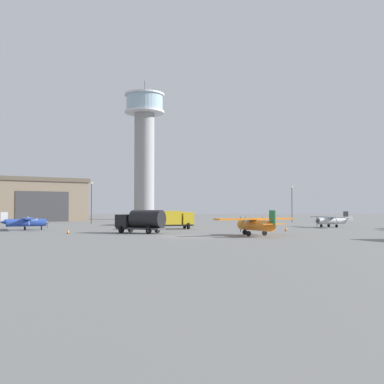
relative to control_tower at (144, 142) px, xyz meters
The scene contains 13 objects.
ground_plane 83.14m from the control_tower, 77.55° to the right, with size 400.00×400.00×0.00m, color slate.
control_tower is the anchor object (origin of this frame).
hangar 35.42m from the control_tower, 145.34° to the right, with size 29.72×28.66×10.64m.
airplane_silver 69.34m from the control_tower, 52.05° to the right, with size 7.01×8.78×2.70m.
airplane_orange 83.07m from the control_tower, 71.39° to the right, with size 9.71×7.78×3.03m.
airplane_blue 68.06m from the control_tower, 96.54° to the right, with size 6.92×8.65×2.68m.
truck_box_yellow 65.05m from the control_tower, 76.75° to the right, with size 6.65×4.44×2.82m.
truck_box_red 48.54m from the control_tower, 81.30° to the right, with size 3.70×6.44×2.90m.
truck_fuel_tanker_black 75.37m from the control_tower, 81.08° to the right, with size 6.82×4.69×3.03m.
light_post_west 40.87m from the control_tower, 98.12° to the right, with size 0.44×0.44×8.70m.
light_post_east 49.01m from the control_tower, 33.02° to the right, with size 0.44×0.44×8.33m.
traffic_cone_near_left 75.28m from the control_tower, 64.61° to the right, with size 0.36×0.36×0.68m.
traffic_cone_near_right 76.30m from the control_tower, 88.44° to the right, with size 0.36×0.36×0.55m.
Camera 1 is at (3.70, -51.65, 3.29)m, focal length 42.18 mm.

